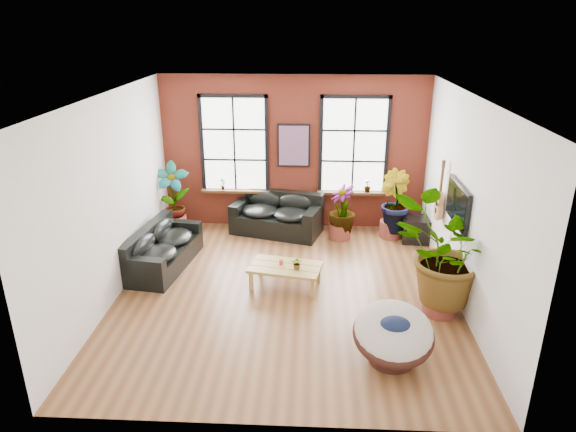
# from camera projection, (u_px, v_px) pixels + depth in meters

# --- Properties ---
(room) EXTENTS (6.04, 6.54, 3.54)m
(room) POSITION_uv_depth(u_px,v_px,m) (287.00, 199.00, 8.79)
(room) COLOR brown
(room) RESTS_ON ground
(sofa_back) EXTENTS (2.17, 1.47, 0.91)m
(sofa_back) POSITION_uv_depth(u_px,v_px,m) (277.00, 215.00, 11.77)
(sofa_back) COLOR black
(sofa_back) RESTS_ON ground
(sofa_left) EXTENTS (1.15, 2.16, 0.81)m
(sofa_left) POSITION_uv_depth(u_px,v_px,m) (161.00, 249.00, 10.13)
(sofa_left) COLOR black
(sofa_left) RESTS_ON ground
(coffee_table) EXTENTS (1.40, 0.97, 0.50)m
(coffee_table) POSITION_uv_depth(u_px,v_px,m) (285.00, 268.00, 9.38)
(coffee_table) COLOR olive
(coffee_table) RESTS_ON ground
(papasan_chair) EXTENTS (1.16, 1.19, 0.87)m
(papasan_chair) POSITION_uv_depth(u_px,v_px,m) (393.00, 334.00, 7.29)
(papasan_chair) COLOR #391B14
(papasan_chair) RESTS_ON ground
(poster) EXTENTS (0.74, 0.06, 0.98)m
(poster) POSITION_uv_depth(u_px,v_px,m) (294.00, 146.00, 11.54)
(poster) COLOR black
(poster) RESTS_ON room
(tv_wall_unit) EXTENTS (0.13, 1.86, 1.20)m
(tv_wall_unit) POSITION_uv_depth(u_px,v_px,m) (452.00, 204.00, 9.15)
(tv_wall_unit) COLOR black
(tv_wall_unit) RESTS_ON room
(media_box) EXTENTS (0.71, 0.62, 0.55)m
(media_box) POSITION_uv_depth(u_px,v_px,m) (418.00, 229.00, 11.32)
(media_box) COLOR black
(media_box) RESTS_ON ground
(pot_back_left) EXTENTS (0.65, 0.65, 0.40)m
(pot_back_left) POSITION_uv_depth(u_px,v_px,m) (175.00, 224.00, 11.81)
(pot_back_left) COLOR brown
(pot_back_left) RESTS_ON ground
(pot_back_right) EXTENTS (0.54, 0.54, 0.38)m
(pot_back_right) POSITION_uv_depth(u_px,v_px,m) (391.00, 229.00, 11.58)
(pot_back_right) COLOR brown
(pot_back_right) RESTS_ON ground
(pot_right_wall) EXTENTS (0.71, 0.71, 0.43)m
(pot_right_wall) POSITION_uv_depth(u_px,v_px,m) (440.00, 301.00, 8.58)
(pot_right_wall) COLOR brown
(pot_right_wall) RESTS_ON ground
(pot_mid) EXTENTS (0.54, 0.54, 0.35)m
(pot_mid) POSITION_uv_depth(u_px,v_px,m) (340.00, 231.00, 11.50)
(pot_mid) COLOR brown
(pot_mid) RESTS_ON ground
(floor_plant_back_left) EXTENTS (0.90, 0.72, 1.50)m
(floor_plant_back_left) POSITION_uv_depth(u_px,v_px,m) (173.00, 195.00, 11.57)
(floor_plant_back_left) COLOR #1A4412
(floor_plant_back_left) RESTS_ON ground
(floor_plant_back_right) EXTENTS (0.87, 0.95, 1.38)m
(floor_plant_back_right) POSITION_uv_depth(u_px,v_px,m) (394.00, 202.00, 11.34)
(floor_plant_back_right) COLOR #1A4412
(floor_plant_back_right) RESTS_ON ground
(floor_plant_right_wall) EXTENTS (2.02, 1.89, 1.82)m
(floor_plant_right_wall) POSITION_uv_depth(u_px,v_px,m) (445.00, 255.00, 8.27)
(floor_plant_right_wall) COLOR #1A4412
(floor_plant_right_wall) RESTS_ON ground
(floor_plant_mid) EXTENTS (0.82, 0.82, 1.10)m
(floor_plant_mid) POSITION_uv_depth(u_px,v_px,m) (342.00, 209.00, 11.31)
(floor_plant_mid) COLOR #1A4412
(floor_plant_mid) RESTS_ON ground
(table_plant) EXTENTS (0.22, 0.20, 0.23)m
(table_plant) POSITION_uv_depth(u_px,v_px,m) (297.00, 263.00, 9.21)
(table_plant) COLOR #1A4412
(table_plant) RESTS_ON coffee_table
(sill_plant_left) EXTENTS (0.17, 0.17, 0.27)m
(sill_plant_left) POSITION_uv_depth(u_px,v_px,m) (223.00, 184.00, 11.90)
(sill_plant_left) COLOR #1A4412
(sill_plant_left) RESTS_ON room
(sill_plant_right) EXTENTS (0.19, 0.19, 0.27)m
(sill_plant_right) POSITION_uv_depth(u_px,v_px,m) (368.00, 186.00, 11.75)
(sill_plant_right) COLOR #1A4412
(sill_plant_right) RESTS_ON room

